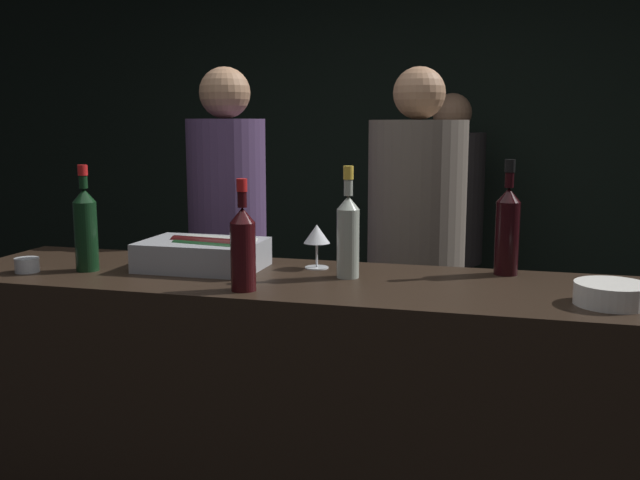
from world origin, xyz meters
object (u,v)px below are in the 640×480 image
Objects in this scene: bowl_white at (612,293)px; wine_glass at (317,236)px; candle_votive at (27,265)px; person_in_hoodie at (449,231)px; red_wine_bottle_tall at (243,245)px; person_blond_tee at (228,252)px; rose_wine_bottle at (348,232)px; red_wine_bottle_burgundy at (86,227)px; red_wine_bottle_black_foil at (507,227)px; person_grey_polo at (416,260)px; ice_bin_with_bottles at (205,253)px.

wine_glass is at bearing 163.11° from bowl_white.
person_in_hoodie is at bearing 58.21° from candle_votive.
person_in_hoodie is at bearing 78.01° from red_wine_bottle_tall.
candle_votive is at bearing -131.80° from person_blond_tee.
red_wine_bottle_tall reaches higher than wine_glass.
rose_wine_bottle reaches higher than red_wine_bottle_burgundy.
red_wine_bottle_tall is 0.93× the size of red_wine_bottle_burgundy.
candle_votive is at bearing -169.61° from rose_wine_bottle.
wine_glass is 0.42× the size of red_wine_bottle_burgundy.
rose_wine_bottle is (-0.77, 0.16, 0.11)m from bowl_white.
red_wine_bottle_black_foil is at bearing -35.10° from person_blond_tee.
red_wine_bottle_tall is (0.79, -0.06, 0.11)m from candle_votive.
red_wine_bottle_tall is at bearing -135.59° from rose_wine_bottle.
bowl_white is at bearing -42.94° from person_blond_tee.
person_grey_polo is at bearing 66.82° from wine_glass.
person_blond_tee is at bearing 105.03° from ice_bin_with_bottles.
rose_wine_bottle is at bearing 168.51° from bowl_white.
rose_wine_bottle is 1.80m from person_in_hoodie.
red_wine_bottle_black_foil reaches higher than red_wine_bottle_burgundy.
red_wine_bottle_burgundy is 0.21× the size of person_in_hoodie.
bowl_white is at bearing -16.89° from wine_glass.
bowl_white is 1.81m from candle_votive.
bowl_white is 1.03m from red_wine_bottle_tall.
red_wine_bottle_tall is at bearing -12.46° from red_wine_bottle_burgundy.
person_blond_tee is (-0.52, 0.47, -0.16)m from wine_glass.
candle_votive is 0.05× the size of person_grey_polo.
person_blond_tee is (0.21, 0.71, -0.20)m from red_wine_bottle_burgundy.
person_blond_tee reaches higher than ice_bin_with_bottles.
person_grey_polo is at bearing 68.61° from red_wine_bottle_tall.
red_wine_bottle_black_foil is (0.98, 0.17, 0.10)m from ice_bin_with_bottles.
person_in_hoodie is 0.96× the size of person_blond_tee.
person_grey_polo is (0.62, 0.71, -0.12)m from ice_bin_with_bottles.
candle_votive is 1.49m from person_grey_polo.
person_in_hoodie is at bearing 39.87° from person_blond_tee.
red_wine_bottle_tall is at bearing -73.79° from person_in_hoodie.
wine_glass is at bearing 138.78° from rose_wine_bottle.
red_wine_bottle_burgundy is at bearing 22.17° from candle_votive.
red_wine_bottle_burgundy is at bearing -162.07° from wine_glass.
ice_bin_with_bottles is at bearing 172.50° from bowl_white.
wine_glass is 0.18m from rose_wine_bottle.
candle_votive is at bearing 175.58° from red_wine_bottle_tall.
person_blond_tee is (-0.39, 0.84, -0.19)m from red_wine_bottle_tall.
person_grey_polo is (1.17, 0.91, -0.10)m from candle_votive.
person_blond_tee is (0.39, 0.78, -0.08)m from candle_votive.
wine_glass is 0.96m from candle_votive.
person_blond_tee is (-1.14, 0.41, -0.21)m from red_wine_bottle_black_foil.
candle_votive is 0.80m from red_wine_bottle_tall.
candle_votive is at bearing -159.77° from ice_bin_with_bottles.
red_wine_bottle_burgundy is (-0.37, -0.13, 0.09)m from ice_bin_with_bottles.
red_wine_bottle_black_foil reaches higher than ice_bin_with_bottles.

